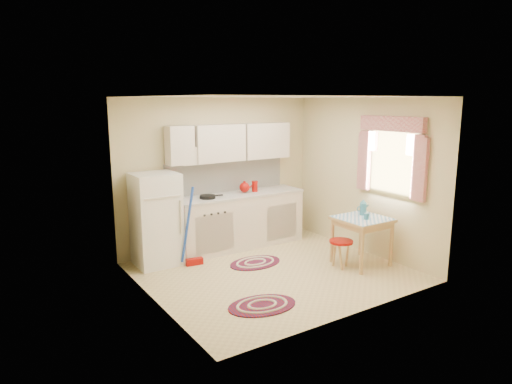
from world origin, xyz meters
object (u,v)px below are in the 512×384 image
Objects in this scene: table at (361,241)px; stool at (341,254)px; fridge at (156,219)px; base_cabinets at (239,221)px.

stool is at bearing 171.50° from table.
fridge reaches higher than table.
table is 0.40m from stool.
base_cabinets is 2.07m from table.
stool is (-0.37, 0.05, -0.15)m from table.
stool is (2.22, -1.65, -0.49)m from fridge.
base_cabinets is at bearing 122.12° from table.
fridge is 1.94× the size of table.
fridge is 0.62× the size of base_cabinets.
base_cabinets is 1.86m from stool.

